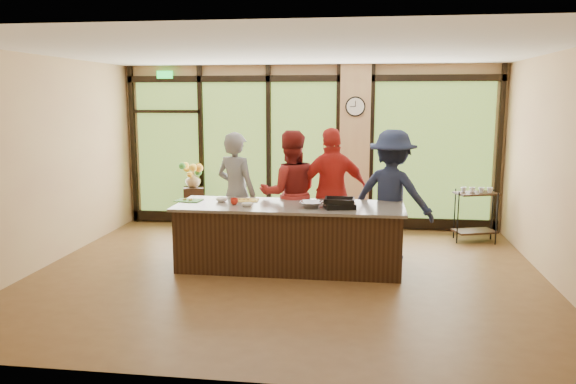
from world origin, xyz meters
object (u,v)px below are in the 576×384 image
(bar_cart, at_px, (476,209))
(island_base, at_px, (289,238))
(flower_stand, at_px, (194,207))
(cook_right, at_px, (392,195))
(cook_left, at_px, (236,193))
(roasting_pan, at_px, (339,206))

(bar_cart, bearing_deg, island_base, -165.46)
(flower_stand, relative_size, bar_cart, 0.80)
(cook_right, bearing_deg, cook_left, 21.83)
(island_base, height_order, cook_right, cook_right)
(island_base, height_order, roasting_pan, roasting_pan)
(roasting_pan, height_order, flower_stand, roasting_pan)
(cook_right, xyz_separation_m, bar_cart, (1.46, 1.24, -0.42))
(island_base, relative_size, roasting_pan, 7.74)
(island_base, height_order, cook_left, cook_left)
(cook_right, xyz_separation_m, roasting_pan, (-0.74, -0.84, -0.02))
(island_base, relative_size, cook_left, 1.64)
(island_base, distance_m, bar_cart, 3.49)
(flower_stand, bearing_deg, bar_cart, -22.92)
(roasting_pan, xyz_separation_m, flower_stand, (-2.86, 2.56, -0.58))
(flower_stand, bearing_deg, cook_right, -43.01)
(flower_stand, height_order, bar_cart, bar_cart)
(island_base, bearing_deg, roasting_pan, -12.14)
(island_base, bearing_deg, flower_stand, 131.71)
(cook_right, distance_m, bar_cart, 1.96)
(island_base, xyz_separation_m, cook_left, (-0.93, 0.71, 0.51))
(flower_stand, xyz_separation_m, bar_cart, (5.06, -0.49, 0.19))
(island_base, distance_m, cook_right, 1.69)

